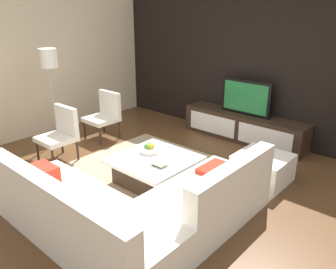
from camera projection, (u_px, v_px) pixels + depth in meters
name	position (u px, v px, depth m)	size (l,w,h in m)	color
ground_plane	(155.00, 187.00, 4.72)	(14.00, 14.00, 0.00)	brown
feature_wall_back	(257.00, 63.00, 6.12)	(6.40, 0.12, 2.80)	black
side_wall_left	(37.00, 61.00, 6.35)	(0.12, 5.20, 2.80)	beige
area_rug	(149.00, 184.00, 4.78)	(2.95, 2.79, 0.01)	tan
media_console	(243.00, 127.00, 6.31)	(2.35, 0.50, 0.50)	#332319
television	(246.00, 97.00, 6.11)	(0.96, 0.06, 0.63)	black
sectional_couch	(134.00, 209.00, 3.70)	(2.36, 2.37, 0.81)	white
coffee_table	(154.00, 169.00, 4.79)	(1.05, 1.06, 0.38)	#332319
accent_chair_near	(61.00, 131.00, 5.43)	(0.54, 0.52, 0.87)	#332319
floor_lamp	(49.00, 65.00, 5.78)	(0.29, 0.29, 1.69)	#A5A5AA
ottoman	(262.00, 168.00, 4.83)	(0.70, 0.70, 0.40)	white
fruit_bowl	(150.00, 149.00, 4.89)	(0.28, 0.28, 0.14)	silver
accent_chair_far	(105.00, 113.00, 6.36)	(0.54, 0.53, 0.87)	#332319
book_stack	(160.00, 164.00, 4.50)	(0.20, 0.17, 0.04)	#2D516B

